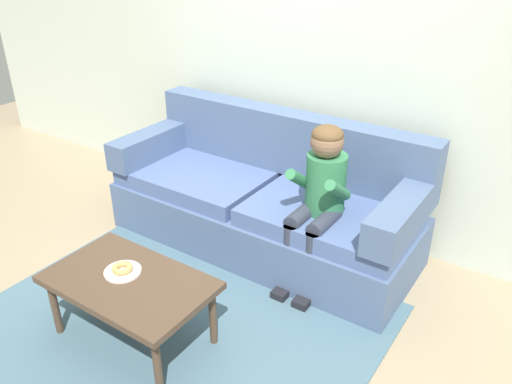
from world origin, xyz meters
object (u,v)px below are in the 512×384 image
object	(u,v)px
couch	(266,202)
donut	(122,268)
toy_controller	(126,262)
coffee_table	(129,286)
person_child	(320,192)

from	to	relation	value
couch	donut	distance (m)	1.31
donut	toy_controller	distance (m)	0.83
coffee_table	donut	world-z (taller)	donut
couch	toy_controller	distance (m)	1.11
couch	person_child	distance (m)	0.67
coffee_table	donut	xyz separation A→B (m)	(-0.07, 0.03, 0.08)
coffee_table	person_child	distance (m)	1.30
couch	toy_controller	xyz separation A→B (m)	(-0.66, -0.84, -0.32)
person_child	toy_controller	distance (m)	1.50
couch	coffee_table	xyz separation A→B (m)	(-0.06, -1.32, 0.04)
toy_controller	coffee_table	bearing A→B (deg)	-69.36
person_child	donut	world-z (taller)	person_child
coffee_table	person_child	world-z (taller)	person_child
couch	donut	xyz separation A→B (m)	(-0.13, -1.30, 0.12)
couch	donut	world-z (taller)	couch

